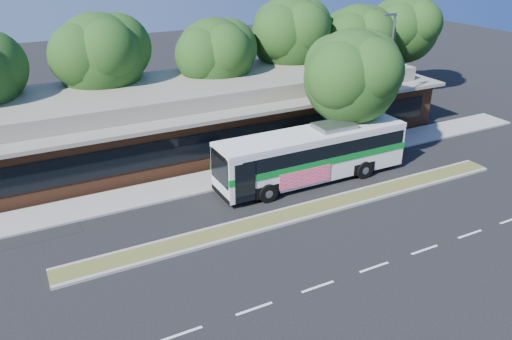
% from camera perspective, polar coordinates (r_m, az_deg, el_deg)
% --- Properties ---
extents(ground, '(120.00, 120.00, 0.00)m').
position_cam_1_polar(ground, '(26.48, 6.47, -5.34)').
color(ground, black).
rests_on(ground, ground).
extents(median_strip, '(26.00, 1.10, 0.15)m').
position_cam_1_polar(median_strip, '(26.87, 5.78, -4.64)').
color(median_strip, '#4A5223').
rests_on(median_strip, ground).
extents(sidewalk, '(44.00, 2.60, 0.12)m').
position_cam_1_polar(sidewalk, '(31.33, 0.07, -0.05)').
color(sidewalk, gray).
rests_on(sidewalk, ground).
extents(plaza_building, '(33.20, 11.20, 4.45)m').
position_cam_1_polar(plaza_building, '(36.16, -4.76, 6.84)').
color(plaza_building, brown).
rests_on(plaza_building, ground).
extents(lamp_post, '(0.93, 0.18, 9.07)m').
position_cam_1_polar(lamp_post, '(34.63, 14.82, 10.08)').
color(lamp_post, slate).
rests_on(lamp_post, ground).
extents(tree_bg_b, '(6.69, 6.00, 9.00)m').
position_cam_1_polar(tree_bg_b, '(36.30, -16.84, 12.52)').
color(tree_bg_b, black).
rests_on(tree_bg_b, ground).
extents(tree_bg_c, '(6.24, 5.60, 8.26)m').
position_cam_1_polar(tree_bg_c, '(37.72, -4.24, 13.06)').
color(tree_bg_c, black).
rests_on(tree_bg_c, ground).
extents(tree_bg_d, '(6.91, 6.20, 9.37)m').
position_cam_1_polar(tree_bg_d, '(41.65, 4.39, 15.32)').
color(tree_bg_d, black).
rests_on(tree_bg_d, ground).
extents(tree_bg_e, '(6.47, 5.80, 8.50)m').
position_cam_1_polar(tree_bg_e, '(44.35, 11.90, 14.58)').
color(tree_bg_e, black).
rests_on(tree_bg_e, ground).
extents(tree_bg_f, '(6.69, 6.00, 8.92)m').
position_cam_1_polar(tree_bg_f, '(48.97, 16.91, 15.37)').
color(tree_bg_f, black).
rests_on(tree_bg_f, ground).
extents(transit_bus, '(12.03, 2.87, 3.37)m').
position_cam_1_polar(transit_bus, '(29.70, 6.55, 2.16)').
color(transit_bus, silver).
rests_on(transit_bus, ground).
extents(sidewalk_tree, '(6.57, 5.89, 8.48)m').
position_cam_1_polar(sidewalk_tree, '(32.05, 11.33, 10.70)').
color(sidewalk_tree, black).
rests_on(sidewalk_tree, ground).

